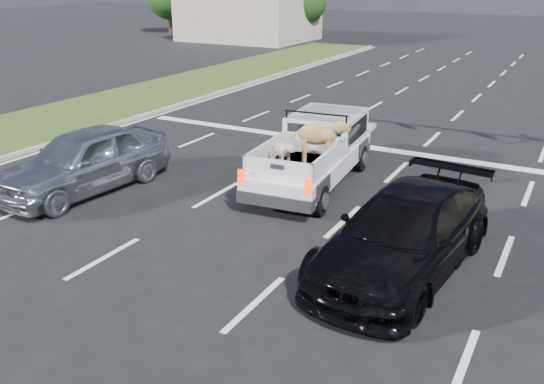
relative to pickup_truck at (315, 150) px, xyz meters
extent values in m
plane|color=black|center=(-0.07, -6.05, -0.92)|extent=(160.00, 160.00, 0.00)
cube|color=silver|center=(-5.32, -0.05, -0.91)|extent=(0.12, 60.00, 0.01)
cube|color=silver|center=(-1.82, -0.05, -0.91)|extent=(0.12, 60.00, 0.01)
cube|color=silver|center=(1.68, -0.05, -0.91)|extent=(0.12, 60.00, 0.01)
cube|color=silver|center=(5.18, -0.05, -0.91)|extent=(0.12, 60.00, 0.01)
cube|color=silver|center=(-8.87, -0.05, -0.91)|extent=(0.15, 60.00, 0.01)
cube|color=silver|center=(-0.07, 3.95, -0.91)|extent=(17.00, 0.45, 0.01)
cube|color=#243C12|center=(-11.57, -0.05, -0.87)|extent=(5.00, 60.00, 0.10)
cube|color=gray|center=(-9.12, -0.05, -0.85)|extent=(0.15, 60.00, 0.14)
cube|color=tan|center=(-20.07, 29.95, 1.28)|extent=(10.00, 8.00, 4.40)
cylinder|color=#332114|center=(-30.07, 31.95, 0.16)|extent=(0.44, 0.44, 2.16)
cylinder|color=#332114|center=(-24.07, 31.95, 0.16)|extent=(0.44, 0.44, 2.16)
cylinder|color=#332114|center=(-16.07, 31.95, 0.16)|extent=(0.44, 0.44, 2.16)
cylinder|color=black|center=(-0.66, -2.12, -0.55)|extent=(0.34, 0.76, 0.73)
cylinder|color=black|center=(1.02, -1.96, -0.55)|extent=(0.34, 0.76, 0.73)
cylinder|color=black|center=(-1.00, 1.43, -0.55)|extent=(0.34, 0.76, 0.73)
cylinder|color=black|center=(0.67, 1.60, -0.55)|extent=(0.34, 0.76, 0.73)
cube|color=silver|center=(0.00, -0.22, -0.28)|extent=(2.32, 5.27, 0.50)
cube|color=silver|center=(-0.11, 0.99, 0.39)|extent=(1.98, 2.38, 0.83)
cube|color=black|center=(-0.01, -0.10, 0.42)|extent=(1.49, 0.17, 0.60)
cylinder|color=black|center=(-0.02, 0.02, 1.00)|extent=(1.74, 0.21, 0.05)
cube|color=black|center=(0.11, -1.35, -0.06)|extent=(1.95, 2.62, 0.06)
cube|color=silver|center=(-0.71, -1.42, 0.22)|extent=(0.31, 2.46, 0.50)
cube|color=silver|center=(0.93, -1.27, 0.22)|extent=(0.31, 2.46, 0.50)
cube|color=silver|center=(0.23, -2.53, 0.22)|extent=(1.72, 0.24, 0.50)
cube|color=red|center=(-0.57, -2.81, 0.00)|extent=(0.16, 0.07, 0.39)
cube|color=red|center=(1.06, -2.66, 0.00)|extent=(0.16, 0.07, 0.39)
cube|color=black|center=(0.24, -2.67, -0.45)|extent=(1.87, 0.47, 0.29)
imported|color=#A4A7AB|center=(-4.99, -3.38, -0.10)|extent=(2.38, 4.97, 1.64)
imported|color=black|center=(3.52, -3.64, -0.16)|extent=(2.66, 5.42, 1.52)
camera|label=1|loc=(6.08, -13.41, 4.40)|focal=38.00mm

